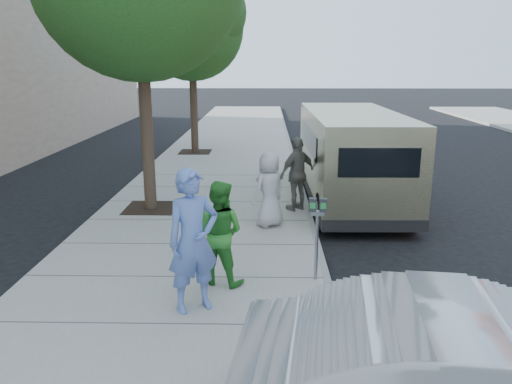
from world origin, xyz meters
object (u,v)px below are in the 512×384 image
(van, at_px, (351,155))
(person_green_shirt, at_px, (219,232))
(person_officer, at_px, (193,241))
(tree_far, at_px, (192,23))
(person_gray_shirt, at_px, (269,189))
(parking_meter, at_px, (317,221))
(person_striped_polo, at_px, (298,174))

(van, xyz_separation_m, person_green_shirt, (-2.87, -5.21, -0.26))
(van, xyz_separation_m, person_officer, (-3.14, -6.08, -0.07))
(tree_far, xyz_separation_m, person_green_shirt, (1.98, -11.68, -3.91))
(person_green_shirt, bearing_deg, person_gray_shirt, -85.77)
(person_green_shirt, bearing_deg, tree_far, -60.47)
(tree_far, relative_size, person_green_shirt, 3.93)
(parking_meter, relative_size, person_green_shirt, 0.82)
(tree_far, distance_m, parking_meter, 12.64)
(van, height_order, person_gray_shirt, van)
(tree_far, height_order, van, tree_far)
(parking_meter, bearing_deg, person_officer, -146.76)
(person_striped_polo, bearing_deg, person_green_shirt, 32.66)
(person_striped_polo, bearing_deg, person_officer, 33.11)
(parking_meter, relative_size, person_gray_shirt, 0.85)
(van, height_order, person_green_shirt, van)
(parking_meter, xyz_separation_m, person_gray_shirt, (-0.74, 2.69, -0.18))
(tree_far, distance_m, person_striped_polo, 9.23)
(van, height_order, person_striped_polo, van)
(van, bearing_deg, tree_far, 126.01)
(person_gray_shirt, xyz_separation_m, person_striped_polo, (0.66, 1.21, 0.07))
(parking_meter, xyz_separation_m, person_striped_polo, (-0.07, 3.89, -0.11))
(parking_meter, relative_size, person_striped_polo, 0.78)
(van, height_order, person_officer, van)
(van, distance_m, person_striped_polo, 1.86)
(person_officer, bearing_deg, parking_meter, -0.58)
(person_officer, distance_m, person_gray_shirt, 3.85)
(person_gray_shirt, bearing_deg, van, -171.79)
(person_striped_polo, bearing_deg, person_gray_shirt, 23.81)
(person_gray_shirt, bearing_deg, tree_far, -113.41)
(parking_meter, bearing_deg, tree_far, 110.80)
(person_gray_shirt, distance_m, person_striped_polo, 1.38)
(parking_meter, bearing_deg, person_striped_polo, 95.00)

